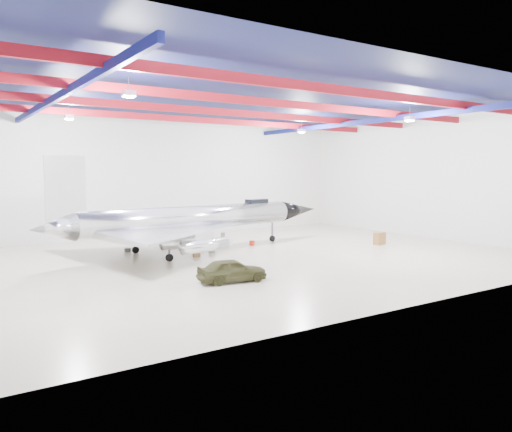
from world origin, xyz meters
TOP-DOWN VIEW (x-y plane):
  - floor at (0.00, 0.00)m, footprint 40.00×40.00m
  - wall_back at (0.00, 15.00)m, footprint 40.00×0.00m
  - wall_right at (20.00, 0.00)m, footprint 0.00×30.00m
  - ceiling at (0.00, 0.00)m, footprint 40.00×40.00m
  - ceiling_structure at (0.00, 0.00)m, footprint 39.50×29.50m
  - jet_aircraft at (-1.63, 4.31)m, footprint 25.62×16.79m
  - jeep at (-4.53, -6.28)m, footprint 4.00×2.12m
  - desk at (12.98, -0.73)m, footprint 1.17×0.72m
  - crate_ply at (-2.55, 2.01)m, footprint 0.50×0.42m
  - toolbox_red at (-0.34, 7.68)m, footprint 0.45×0.38m
  - engine_drum at (-0.57, 3.39)m, footprint 0.64×0.64m
  - crate_small at (-5.83, 6.97)m, footprint 0.43×0.35m
  - tool_chest at (3.84, 4.66)m, footprint 0.54×0.54m
  - oil_barrel at (-1.48, 4.22)m, footprint 0.61×0.52m
  - spares_box at (4.66, 10.94)m, footprint 0.45×0.45m

SIDE VIEW (x-z plane):
  - floor at x=0.00m, z-range 0.00..0.00m
  - crate_small at x=-5.83m, z-range 0.00..0.29m
  - toolbox_red at x=-0.34m, z-range 0.00..0.29m
  - crate_ply at x=-2.55m, z-range 0.00..0.32m
  - spares_box at x=4.66m, z-range 0.00..0.36m
  - oil_barrel at x=-1.48m, z-range 0.00..0.38m
  - tool_chest at x=3.84m, z-range 0.00..0.40m
  - engine_drum at x=-0.57m, z-range 0.00..0.46m
  - desk at x=12.98m, z-range 0.00..1.01m
  - jeep at x=-4.53m, z-range 0.00..1.30m
  - jet_aircraft at x=-1.63m, z-range -1.21..5.80m
  - wall_back at x=0.00m, z-range -14.50..25.50m
  - wall_right at x=20.00m, z-range -9.50..20.50m
  - ceiling_structure at x=0.00m, z-range 9.79..10.86m
  - ceiling at x=0.00m, z-range 11.00..11.00m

